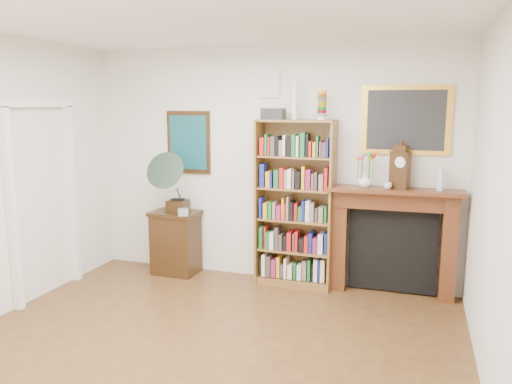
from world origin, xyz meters
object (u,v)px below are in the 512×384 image
side_cabinet (176,242)px  gramophone (172,179)px  bottle_right (441,181)px  fireplace (393,232)px  bottle_left (441,179)px  cd_stack (183,212)px  teacup (388,186)px  flower_vase (365,180)px  bookshelf (295,195)px  mantel_clock (400,168)px

side_cabinet → gramophone: bearing=-73.9°
bottle_right → fireplace: bearing=174.0°
fireplace → bottle_left: size_ratio=6.05×
cd_stack → bottle_right: 2.95m
teacup → cd_stack: bearing=-175.9°
bottle_right → side_cabinet: bearing=-178.5°
side_cabinet → flower_vase: (2.32, 0.05, 0.89)m
teacup → bottle_right: (0.54, 0.07, 0.06)m
side_cabinet → cd_stack: (0.20, -0.16, 0.44)m
cd_stack → bottle_right: size_ratio=0.60×
teacup → bottle_right: 0.54m
bookshelf → teacup: size_ratio=24.86×
flower_vase → bottle_left: bearing=2.9°
teacup → fireplace: bearing=57.0°
mantel_clock → teacup: (-0.12, -0.07, -0.19)m
cd_stack → teacup: 2.41m
mantel_clock → side_cabinet: bearing=-153.9°
gramophone → flower_vase: (2.29, 0.14, 0.07)m
fireplace → cd_stack: size_ratio=12.10×
bookshelf → cd_stack: size_ratio=18.71×
side_cabinet → cd_stack: cd_stack is taller
side_cabinet → bottle_left: bottle_left is taller
side_cabinet → flower_vase: flower_vase is taller
fireplace → bookshelf: bearing=-178.0°
mantel_clock → bottle_left: mantel_clock is taller
bottle_left → bottle_right: bearing=-89.0°
cd_stack → bottle_left: (2.90, 0.25, 0.50)m
fireplace → bottle_right: bottle_right is taller
side_cabinet → bottle_right: bearing=3.4°
side_cabinet → bottle_left: size_ratio=3.32×
bookshelf → mantel_clock: bearing=3.9°
cd_stack → bottle_right: bearing=4.7°
bookshelf → bottle_right: size_ratio=11.23×
gramophone → cd_stack: gramophone is taller
bookshelf → mantel_clock: 1.20m
flower_vase → bottle_left: 0.78m
cd_stack → gramophone: bearing=158.7°
cd_stack → teacup: bearing=4.1°
fireplace → bottle_left: bottle_left is taller
mantel_clock → gramophone: bearing=-151.9°
flower_vase → teacup: (0.24, -0.04, -0.04)m
bookshelf → cd_stack: (-1.33, -0.21, -0.25)m
bookshelf → teacup: 1.05m
teacup → bookshelf: bearing=177.7°
bookshelf → bottle_right: 1.59m
mantel_clock → cd_stack: bearing=-150.1°
fireplace → flower_vase: size_ratio=9.51×
bookshelf → bottle_left: size_ratio=9.36×
bookshelf → gramophone: (-1.50, -0.14, 0.14)m
teacup → flower_vase: bearing=171.1°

